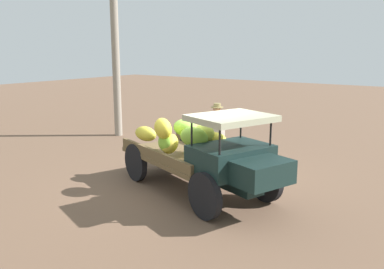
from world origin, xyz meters
name	(u,v)px	position (x,y,z in m)	size (l,w,h in m)	color
ground_plane	(194,188)	(0.00, 0.00, 0.00)	(60.00, 60.00, 0.00)	brown
truck	(204,152)	(0.46, -0.27, 0.97)	(4.66, 2.93, 1.90)	black
farmer	(217,130)	(-0.64, 2.01, 0.97)	(0.53, 0.49, 1.71)	#333D42
wooden_crate	(182,152)	(-1.68, 1.80, 0.22)	(0.50, 0.38, 0.45)	olive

